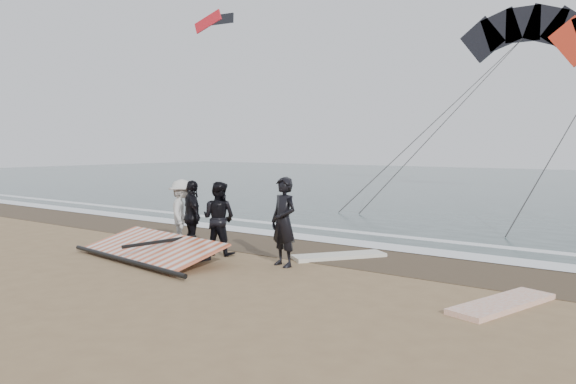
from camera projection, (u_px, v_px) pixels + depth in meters
name	position (u px, v px, depth m)	size (l,w,h in m)	color
ground	(219.00, 292.00, 10.19)	(120.00, 120.00, 0.00)	#8C704C
sea	(568.00, 186.00, 36.67)	(120.00, 54.00, 0.02)	#233838
wet_sand	(345.00, 254.00, 13.80)	(120.00, 2.80, 0.01)	#4C3D2B
foam_near	(372.00, 245.00, 14.92)	(120.00, 0.90, 0.01)	white
foam_far	(400.00, 236.00, 16.29)	(120.00, 0.45, 0.01)	white
man_main	(284.00, 222.00, 12.33)	(0.72, 0.47, 1.98)	black
board_white	(502.00, 304.00, 9.30)	(0.63, 2.27, 0.09)	white
board_cream	(339.00, 256.00, 13.31)	(0.60, 2.24, 0.09)	beige
trio_cluster	(196.00, 216.00, 14.11)	(2.53, 1.40, 1.81)	black
sail_rig	(155.00, 250.00, 13.30)	(4.53, 2.22, 0.51)	black
kite_dark	(522.00, 35.00, 32.32)	(8.31, 8.04, 18.33)	black
distant_kites	(215.00, 20.00, 50.06)	(5.27, 4.12, 2.56)	red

